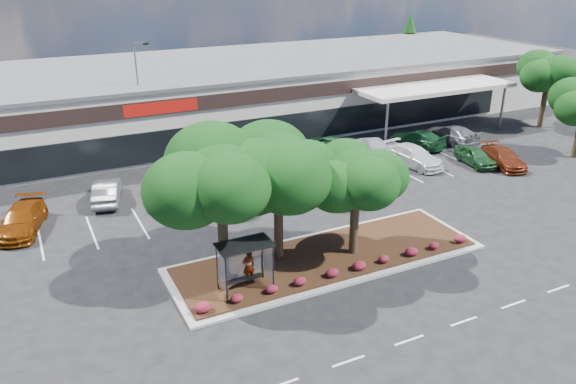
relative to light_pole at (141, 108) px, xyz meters
name	(u,v)px	position (x,y,z in m)	size (l,w,h in m)	color
ground	(399,285)	(7.01, -26.62, -4.29)	(160.00, 160.00, 0.00)	black
retail_store	(197,95)	(7.08, 7.29, -1.14)	(80.40, 25.20, 6.25)	beige
landscape_island	(328,257)	(5.01, -22.62, -4.17)	(18.00, 6.00, 0.26)	#ACABA6
lane_markings	(304,211)	(6.87, -16.20, -4.28)	(33.12, 20.06, 0.01)	silver
shrub_row	(347,268)	(5.01, -24.72, -3.78)	(17.00, 0.80, 0.50)	maroon
bus_shelter	(244,252)	(-0.49, -23.67, -1.98)	(2.75, 1.55, 2.59)	black
island_tree_west	(222,208)	(-0.99, -22.12, -0.09)	(7.20, 7.20, 7.89)	#103812
island_tree_mid	(278,196)	(2.51, -21.42, -0.37)	(6.60, 6.60, 7.32)	#103812
island_tree_east	(355,200)	(6.51, -22.92, -0.78)	(5.80, 5.80, 6.50)	#103812
tree_east_far	(546,90)	(38.01, -8.62, -0.48)	(6.40, 6.40, 7.62)	#103812
conifer_north_east	(408,47)	(41.01, 17.38, 0.21)	(3.96, 3.96, 9.00)	#103812
person_waiting	(249,266)	(-0.06, -23.22, -3.12)	(0.67, 0.44, 1.83)	#594C47
light_pole	(141,108)	(0.00, 0.00, 0.00)	(1.38, 0.87, 9.69)	#ACABA6
car_0	(22,219)	(-10.27, -10.98, -3.51)	(2.18, 5.37, 1.56)	#7D3608
car_1	(173,192)	(-0.61, -10.75, -3.52)	(1.63, 4.68, 1.54)	black
car_2	(225,196)	(2.43, -13.06, -3.53)	(2.54, 5.51, 1.53)	#622508
car_3	(249,178)	(5.19, -10.73, -3.46)	(1.76, 5.05, 1.66)	maroon
car_4	(338,189)	(9.93, -15.52, -3.50)	(1.86, 4.62, 1.58)	black
car_5	(356,166)	(13.68, -12.10, -3.45)	(1.79, 5.13, 1.69)	black
car_6	(413,156)	(19.23, -12.12, -3.48)	(2.26, 5.56, 1.61)	white
car_7	(475,156)	(23.93, -14.27, -3.56)	(1.72, 4.27, 1.45)	#1D4A24
car_8	(503,158)	(25.75, -15.54, -3.56)	(2.04, 5.02, 1.46)	maroon
car_9	(107,191)	(-4.73, -8.62, -3.51)	(1.66, 4.77, 1.57)	slate
car_10	(201,174)	(2.24, -8.42, -3.49)	(1.89, 4.70, 1.60)	black
car_11	(232,162)	(5.25, -6.97, -3.44)	(2.38, 5.86, 1.70)	#1C4E1E
car_12	(234,164)	(5.36, -7.16, -3.59)	(1.66, 4.13, 1.41)	#980312
car_13	(268,158)	(8.47, -6.80, -3.63)	(1.41, 4.03, 1.33)	#632510
car_14	(329,143)	(14.92, -5.75, -3.60)	(1.64, 4.07, 1.39)	#20572B
car_15	(372,147)	(17.63, -8.53, -3.49)	(2.24, 5.51, 1.60)	#B8BBC6
car_16	(417,139)	(22.61, -8.37, -3.52)	(2.15, 5.28, 1.53)	#154322
car_17	(452,134)	(26.26, -8.77, -3.47)	(2.31, 5.68, 1.65)	slate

